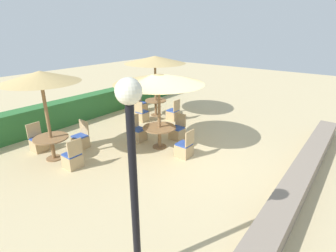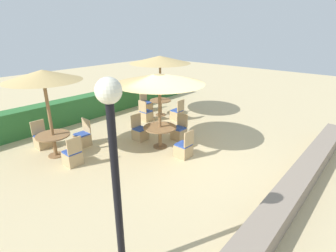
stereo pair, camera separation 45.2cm
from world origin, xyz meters
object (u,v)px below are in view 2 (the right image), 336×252
round_table_center (160,131)px  patio_chair_back_left_south (73,157)px  patio_chair_center_south (184,149)px  patio_chair_back_right_north (146,106)px  patio_chair_back_right_west (146,115)px  patio_chair_back_left_north (42,140)px  parasol_back_right (160,60)px  patio_chair_back_left_east (83,138)px  parasol_center (159,79)px  patio_chair_center_east (179,132)px  patio_chair_back_right_south (177,114)px  round_table_back_left (53,139)px  parasol_back_left (43,76)px  patio_chair_center_north (140,133)px  lamp_post (113,146)px  round_table_back_right (160,104)px

round_table_center → patio_chair_back_left_south: bearing=156.7°
patio_chair_center_south → patio_chair_back_right_north: same height
patio_chair_back_right_west → patio_chair_back_left_north: 4.34m
parasol_back_right → patio_chair_back_left_east: size_ratio=2.93×
patio_chair_back_right_west → parasol_center: bearing=-34.7°
patio_chair_center_east → patio_chair_back_left_south: 3.81m
patio_chair_back_right_north → patio_chair_back_left_south: same height
patio_chair_back_right_south → round_table_back_left: size_ratio=0.90×
parasol_back_left → patio_chair_back_left_north: (0.03, 0.94, -2.32)m
patio_chair_center_south → patio_chair_back_right_west: bearing=63.9°
patio_chair_back_right_west → patio_chair_back_left_north: (-4.28, 0.71, 0.00)m
patio_chair_center_south → patio_chair_back_left_east: size_ratio=1.00×
parasol_center → patio_chair_back_right_south: 3.61m
patio_chair_center_east → patio_chair_back_right_south: same height
patio_chair_center_south → patio_chair_center_north: 2.07m
lamp_post → patio_chair_back_left_south: size_ratio=3.57×
round_table_back_right → parasol_back_left: size_ratio=0.36×
patio_chair_center_north → patio_chair_back_right_west: size_ratio=1.00×
patio_chair_center_south → patio_chair_center_east: same height
lamp_post → patio_chair_back_right_south: bearing=32.3°
patio_chair_back_right_west → patio_chair_back_left_north: same height
round_table_center → patio_chair_back_left_east: patio_chair_back_left_east is taller
patio_chair_back_right_north → patio_chair_back_left_north: size_ratio=1.00×
patio_chair_center_east → round_table_back_left: size_ratio=0.90×
round_table_center → patio_chair_center_east: (0.98, -0.06, -0.33)m
round_table_center → round_table_back_left: (-2.70, 2.10, -0.02)m
patio_chair_back_left_south → patio_chair_back_left_north: (-0.03, 1.91, 0.00)m
patio_chair_center_north → patio_chair_back_left_east: 2.01m
patio_chair_back_right_west → patio_chair_back_left_east: 3.29m
round_table_back_left → parasol_back_right: bearing=2.6°
patio_chair_back_right_west → round_table_back_left: (-4.31, -0.23, 0.31)m
parasol_center → patio_chair_back_right_south: (2.60, 1.35, -2.11)m
parasol_back_left → patio_chair_back_left_north: parasol_back_left is taller
patio_chair_center_east → parasol_back_left: 4.85m
parasol_center → patio_chair_center_north: 2.33m
parasol_back_right → parasol_back_left: (-5.29, -0.24, 0.03)m
patio_chair_back_left_south → patio_chair_back_right_west: bearing=15.6°
patio_chair_center_east → round_table_back_right: bearing=-33.9°
round_table_back_right → patio_chair_back_right_west: patio_chair_back_right_west is taller
patio_chair_center_east → parasol_back_right: bearing=-33.9°
patio_chair_back_right_south → round_table_back_left: patio_chair_back_right_south is taller
round_table_back_right → parasol_back_left: 5.67m
patio_chair_back_left_east → patio_chair_back_left_north: bearing=47.4°
patio_chair_back_right_north → parasol_back_left: (-5.35, -1.24, 2.32)m
patio_chair_center_south → parasol_back_right: size_ratio=0.34×
lamp_post → round_table_center: (4.07, 2.87, -1.76)m
parasol_back_left → round_table_back_left: parasol_back_left is taller
lamp_post → round_table_back_right: 8.64m
parasol_back_left → round_table_back_left: 2.01m
parasol_back_right → patio_chair_back_right_south: (0.01, -1.00, -2.29)m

